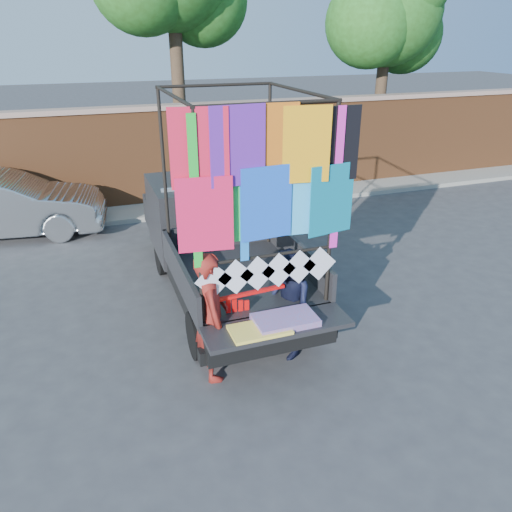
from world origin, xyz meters
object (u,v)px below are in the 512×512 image
object	(u,v)px
sedan	(2,205)
man	(287,304)
woman	(211,316)
pickup_truck	(213,236)

from	to	relation	value
sedan	man	xyz separation A→B (m)	(4.26, -6.42, 0.08)
woman	man	bearing A→B (deg)	-77.78
pickup_truck	sedan	size ratio (longest dim) A/B	1.29
pickup_truck	woman	distance (m)	2.81
man	pickup_truck	bearing A→B (deg)	-168.93
sedan	woman	bearing A→B (deg)	-146.50
woman	man	distance (m)	1.13
sedan	woman	size ratio (longest dim) A/B	2.43
pickup_truck	man	world-z (taller)	pickup_truck
sedan	man	size ratio (longest dim) A/B	2.73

